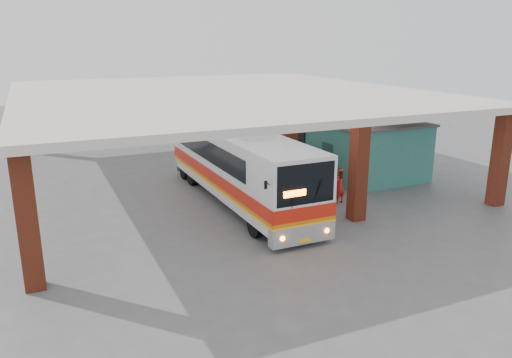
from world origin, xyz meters
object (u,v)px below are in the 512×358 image
Objects in this scene: motorcycle at (327,178)px; pedestrian at (340,186)px; coach_bus at (239,165)px; red_chair at (275,156)px.

pedestrian reaches higher than motorcycle.
motorcycle is at bearing -125.62° from pedestrian.
coach_bus is 5.65× the size of motorcycle.
red_chair is (1.01, 8.65, -0.48)m from pedestrian.
motorcycle is 2.24m from pedestrian.
coach_bus reaches higher than pedestrian.
coach_bus reaches higher than red_chair.
motorcycle is at bearing -0.22° from coach_bus.
coach_bus is 4.77m from pedestrian.
red_chair is (0.33, 6.53, -0.24)m from motorcycle.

